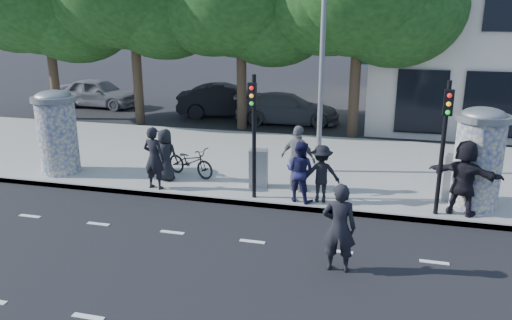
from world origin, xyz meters
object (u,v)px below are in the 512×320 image
(traffic_pole_near, at_px, (254,125))
(ad_column_right, at_px, (479,155))
(man_road, at_px, (339,228))
(car_mid, at_px, (227,101))
(ped_a, at_px, (165,155))
(cabinet_left, at_px, (258,168))
(ped_c, at_px, (300,171))
(car_right, at_px, (287,108))
(ped_b, at_px, (154,158))
(traffic_pole_far, at_px, (444,135))
(bicycle, at_px, (190,162))
(ped_d, at_px, (321,174))
(ad_column_left, at_px, (57,130))
(ped_e, at_px, (298,159))
(ped_f, at_px, (464,178))
(street_lamp, at_px, (323,23))
(cabinet_right, at_px, (456,178))
(car_left, at_px, (98,93))

(traffic_pole_near, bearing_deg, ad_column_right, 8.89)
(man_road, height_order, car_mid, man_road)
(ped_a, bearing_deg, cabinet_left, -175.17)
(ped_c, height_order, car_right, ped_c)
(ped_b, distance_m, cabinet_left, 3.04)
(traffic_pole_far, height_order, cabinet_left, traffic_pole_far)
(bicycle, bearing_deg, ped_d, -86.42)
(traffic_pole_near, relative_size, car_mid, 0.68)
(ped_a, relative_size, ped_c, 0.95)
(ad_column_right, height_order, ped_b, ad_column_right)
(ad_column_left, bearing_deg, ped_e, 1.39)
(ped_a, height_order, ped_f, ped_f)
(ped_c, relative_size, ped_f, 0.86)
(ped_f, bearing_deg, car_mid, -30.80)
(traffic_pole_far, height_order, street_lamp, street_lamp)
(car_mid, bearing_deg, car_right, -119.12)
(bicycle, height_order, cabinet_left, cabinet_left)
(traffic_pole_far, height_order, cabinet_right, traffic_pole_far)
(ad_column_left, bearing_deg, man_road, -23.03)
(ad_column_left, height_order, ped_d, ad_column_left)
(ped_a, bearing_deg, man_road, 146.74)
(cabinet_right, bearing_deg, ad_column_left, -164.15)
(ped_d, bearing_deg, traffic_pole_far, 163.92)
(ad_column_right, height_order, man_road, ad_column_right)
(traffic_pole_far, xyz_separation_m, man_road, (-2.17, -3.22, -1.29))
(bicycle, distance_m, car_right, 9.23)
(ad_column_right, height_order, street_lamp, street_lamp)
(car_mid, bearing_deg, traffic_pole_far, -155.84)
(ped_e, bearing_deg, ad_column_right, -156.49)
(car_right, bearing_deg, car_left, 76.23)
(ped_f, relative_size, car_right, 0.40)
(traffic_pole_near, distance_m, street_lamp, 4.07)
(ped_e, bearing_deg, traffic_pole_far, -170.14)
(street_lamp, bearing_deg, traffic_pole_far, -39.88)
(traffic_pole_near, distance_m, ped_b, 3.20)
(ad_column_left, distance_m, bicycle, 4.34)
(ped_e, bearing_deg, ped_d, 160.58)
(street_lamp, bearing_deg, cabinet_right, -22.70)
(traffic_pole_near, relative_size, car_right, 0.69)
(ad_column_right, height_order, traffic_pole_far, traffic_pole_far)
(cabinet_left, distance_m, car_left, 16.38)
(ad_column_right, xyz_separation_m, bicycle, (-8.21, 0.48, -0.92))
(ped_b, bearing_deg, ped_c, -170.03)
(traffic_pole_far, xyz_separation_m, car_left, (-16.94, 12.07, -1.43))
(ped_e, bearing_deg, ad_column_left, 24.74)
(traffic_pole_far, bearing_deg, street_lamp, 140.12)
(ad_column_right, distance_m, car_right, 11.87)
(traffic_pole_far, height_order, ped_b, traffic_pole_far)
(cabinet_left, bearing_deg, ped_b, -170.75)
(ped_b, bearing_deg, car_right, -90.97)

